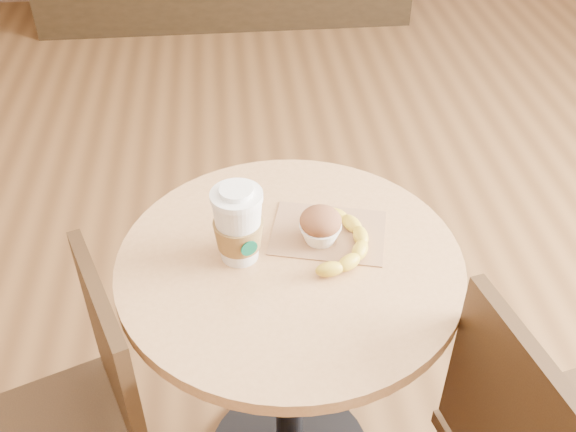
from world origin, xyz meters
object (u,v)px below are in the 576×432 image
(coffee_cup, at_px, (238,227))
(banana, at_px, (343,240))
(muffin, at_px, (320,226))
(chair_left, at_px, (77,425))
(cafe_table, at_px, (290,327))

(coffee_cup, xyz_separation_m, banana, (0.21, 0.01, -0.06))
(muffin, bearing_deg, coffee_cup, -170.20)
(banana, bearing_deg, muffin, 169.57)
(muffin, xyz_separation_m, banana, (0.04, -0.02, -0.02))
(coffee_cup, relative_size, banana, 0.76)
(chair_left, relative_size, coffee_cup, 4.76)
(chair_left, xyz_separation_m, coffee_cup, (0.37, 0.17, 0.38))
(chair_left, bearing_deg, cafe_table, 86.55)
(cafe_table, distance_m, coffee_cup, 0.31)
(chair_left, bearing_deg, muffin, 89.02)
(cafe_table, relative_size, chair_left, 0.91)
(chair_left, height_order, muffin, muffin)
(coffee_cup, distance_m, banana, 0.22)
(chair_left, relative_size, banana, 3.64)
(cafe_table, bearing_deg, muffin, 34.84)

